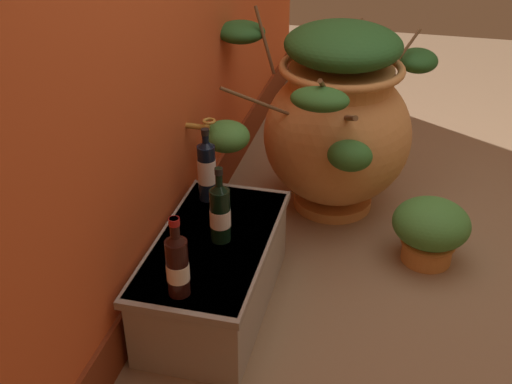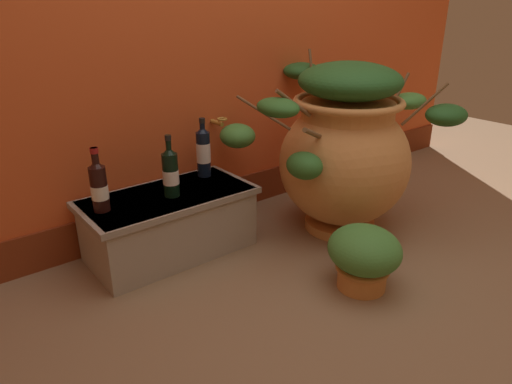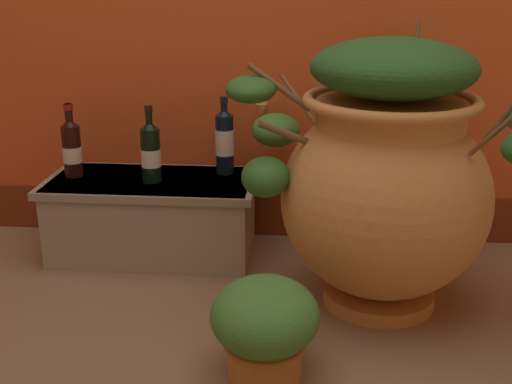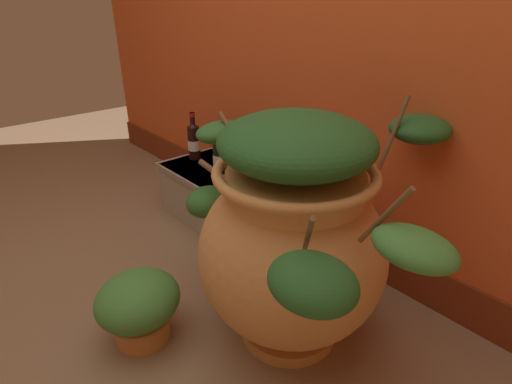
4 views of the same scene
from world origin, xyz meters
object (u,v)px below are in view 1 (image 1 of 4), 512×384
object	(u,v)px
terracotta_urn	(337,119)
potted_shrub	(430,229)
wine_bottle_right	(207,168)
wine_bottle_left	(177,263)
wine_bottle_middle	(220,211)

from	to	relation	value
terracotta_urn	potted_shrub	distance (m)	0.66
wine_bottle_right	potted_shrub	size ratio (longest dim) A/B	0.95
wine_bottle_right	potted_shrub	bearing A→B (deg)	-75.87
terracotta_urn	wine_bottle_left	distance (m)	1.24
wine_bottle_left	potted_shrub	size ratio (longest dim) A/B	0.89
wine_bottle_left	wine_bottle_middle	distance (m)	0.33
wine_bottle_left	wine_bottle_right	bearing A→B (deg)	8.60
wine_bottle_middle	potted_shrub	world-z (taller)	wine_bottle_middle
wine_bottle_middle	wine_bottle_right	distance (m)	0.30
wine_bottle_right	wine_bottle_middle	bearing A→B (deg)	-153.36
terracotta_urn	wine_bottle_middle	xyz separation A→B (m)	(-0.86, 0.31, -0.02)
terracotta_urn	wine_bottle_right	size ratio (longest dim) A/B	3.55
wine_bottle_middle	potted_shrub	size ratio (longest dim) A/B	0.91
wine_bottle_left	wine_bottle_middle	bearing A→B (deg)	-7.77
potted_shrub	wine_bottle_left	bearing A→B (deg)	135.25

